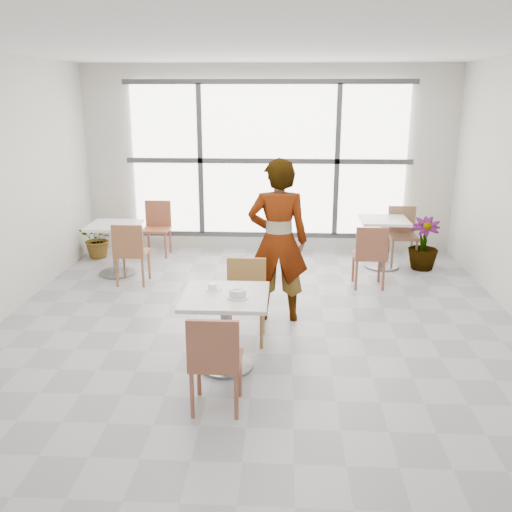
{
  "coord_description": "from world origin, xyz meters",
  "views": [
    {
      "loc": [
        0.28,
        -5.61,
        2.57
      ],
      "look_at": [
        0.0,
        -0.3,
        1.0
      ],
      "focal_mm": 39.16,
      "sensor_mm": 36.0,
      "label": 1
    }
  ],
  "objects_px": {
    "plant_left": "(99,238)",
    "plant_right": "(423,244)",
    "bg_table_left": "(115,242)",
    "bg_table_right": "(383,236)",
    "chair_near": "(215,357)",
    "bg_chair_right_far": "(402,231)",
    "bg_chair_left_far": "(157,224)",
    "coffee_cup": "(212,287)",
    "bg_chair_left_near": "(130,250)",
    "oatmeal_bowl": "(238,293)",
    "main_table": "(226,317)",
    "person": "(278,241)",
    "chair_far": "(246,294)",
    "bg_chair_right_near": "(370,253)"
  },
  "relations": [
    {
      "from": "oatmeal_bowl",
      "to": "person",
      "type": "bearing_deg",
      "value": 75.24
    },
    {
      "from": "bg_table_right",
      "to": "bg_chair_left_far",
      "type": "xyz_separation_m",
      "value": [
        -3.55,
        0.54,
        0.01
      ]
    },
    {
      "from": "person",
      "to": "main_table",
      "type": "bearing_deg",
      "value": 67.74
    },
    {
      "from": "oatmeal_bowl",
      "to": "bg_table_left",
      "type": "height_order",
      "value": "oatmeal_bowl"
    },
    {
      "from": "bg_chair_right_far",
      "to": "plant_right",
      "type": "xyz_separation_m",
      "value": [
        0.25,
        -0.35,
        -0.11
      ]
    },
    {
      "from": "chair_far",
      "to": "person",
      "type": "relative_size",
      "value": 0.46
    },
    {
      "from": "chair_far",
      "to": "oatmeal_bowl",
      "type": "xyz_separation_m",
      "value": [
        -0.02,
        -0.77,
        0.29
      ]
    },
    {
      "from": "chair_near",
      "to": "oatmeal_bowl",
      "type": "xyz_separation_m",
      "value": [
        0.13,
        0.72,
        0.29
      ]
    },
    {
      "from": "chair_far",
      "to": "bg_chair_left_near",
      "type": "height_order",
      "value": "same"
    },
    {
      "from": "bg_chair_left_near",
      "to": "bg_chair_right_far",
      "type": "height_order",
      "value": "same"
    },
    {
      "from": "chair_far",
      "to": "plant_right",
      "type": "xyz_separation_m",
      "value": [
        2.47,
        2.58,
        -0.11
      ]
    },
    {
      "from": "bg_table_left",
      "to": "bg_chair_left_near",
      "type": "height_order",
      "value": "bg_chair_left_near"
    },
    {
      "from": "bg_chair_right_far",
      "to": "plant_right",
      "type": "distance_m",
      "value": 0.44
    },
    {
      "from": "oatmeal_bowl",
      "to": "bg_chair_left_near",
      "type": "distance_m",
      "value": 2.95
    },
    {
      "from": "oatmeal_bowl",
      "to": "chair_far",
      "type": "bearing_deg",
      "value": 88.62
    },
    {
      "from": "plant_right",
      "to": "bg_table_right",
      "type": "bearing_deg",
      "value": 174.17
    },
    {
      "from": "bg_table_left",
      "to": "bg_chair_right_far",
      "type": "height_order",
      "value": "bg_chair_right_far"
    },
    {
      "from": "bg_chair_left_far",
      "to": "plant_right",
      "type": "distance_m",
      "value": 4.19
    },
    {
      "from": "coffee_cup",
      "to": "bg_chair_left_near",
      "type": "bearing_deg",
      "value": 122.5
    },
    {
      "from": "chair_far",
      "to": "main_table",
      "type": "bearing_deg",
      "value": -101.57
    },
    {
      "from": "plant_left",
      "to": "chair_near",
      "type": "bearing_deg",
      "value": -61.23
    },
    {
      "from": "coffee_cup",
      "to": "bg_chair_left_far",
      "type": "bearing_deg",
      "value": 110.35
    },
    {
      "from": "chair_near",
      "to": "coffee_cup",
      "type": "height_order",
      "value": "chair_near"
    },
    {
      "from": "chair_far",
      "to": "bg_table_right",
      "type": "relative_size",
      "value": 1.16
    },
    {
      "from": "chair_far",
      "to": "coffee_cup",
      "type": "distance_m",
      "value": 0.7
    },
    {
      "from": "bg_chair_left_far",
      "to": "bg_chair_right_near",
      "type": "bearing_deg",
      "value": -24.9
    },
    {
      "from": "bg_chair_right_near",
      "to": "bg_chair_left_far",
      "type": "bearing_deg",
      "value": -24.9
    },
    {
      "from": "oatmeal_bowl",
      "to": "chair_near",
      "type": "bearing_deg",
      "value": -100.2
    },
    {
      "from": "bg_table_left",
      "to": "bg_table_right",
      "type": "relative_size",
      "value": 1.0
    },
    {
      "from": "bg_chair_right_far",
      "to": "chair_near",
      "type": "bearing_deg",
      "value": -118.22
    },
    {
      "from": "plant_left",
      "to": "plant_right",
      "type": "bearing_deg",
      "value": -4.13
    },
    {
      "from": "plant_right",
      "to": "coffee_cup",
      "type": "bearing_deg",
      "value": -131.04
    },
    {
      "from": "oatmeal_bowl",
      "to": "bg_chair_right_far",
      "type": "height_order",
      "value": "bg_chair_right_far"
    },
    {
      "from": "plant_left",
      "to": "bg_chair_right_near",
      "type": "bearing_deg",
      "value": -17.01
    },
    {
      "from": "main_table",
      "to": "oatmeal_bowl",
      "type": "height_order",
      "value": "oatmeal_bowl"
    },
    {
      "from": "chair_far",
      "to": "bg_chair_left_far",
      "type": "xyz_separation_m",
      "value": [
        -1.67,
        3.18,
        0.0
      ]
    },
    {
      "from": "main_table",
      "to": "bg_table_left",
      "type": "bearing_deg",
      "value": 124.25
    },
    {
      "from": "chair_near",
      "to": "bg_chair_right_far",
      "type": "bearing_deg",
      "value": -118.22
    },
    {
      "from": "coffee_cup",
      "to": "plant_right",
      "type": "distance_m",
      "value": 4.21
    },
    {
      "from": "chair_far",
      "to": "bg_chair_left_far",
      "type": "distance_m",
      "value": 3.59
    },
    {
      "from": "coffee_cup",
      "to": "bg_table_right",
      "type": "xyz_separation_m",
      "value": [
        2.16,
        3.22,
        -0.29
      ]
    },
    {
      "from": "bg_chair_left_near",
      "to": "bg_chair_left_far",
      "type": "height_order",
      "value": "same"
    },
    {
      "from": "bg_chair_right_far",
      "to": "bg_chair_right_near",
      "type": "bearing_deg",
      "value": -118.25
    },
    {
      "from": "bg_table_right",
      "to": "bg_chair_right_far",
      "type": "xyz_separation_m",
      "value": [
        0.34,
        0.29,
        0.01
      ]
    },
    {
      "from": "main_table",
      "to": "coffee_cup",
      "type": "distance_m",
      "value": 0.31
    },
    {
      "from": "person",
      "to": "bg_table_right",
      "type": "xyz_separation_m",
      "value": [
        1.55,
        2.09,
        -0.46
      ]
    },
    {
      "from": "person",
      "to": "bg_table_right",
      "type": "height_order",
      "value": "person"
    },
    {
      "from": "bg_table_left",
      "to": "bg_table_right",
      "type": "xyz_separation_m",
      "value": [
        3.93,
        0.55,
        0.0
      ]
    },
    {
      "from": "chair_near",
      "to": "person",
      "type": "xyz_separation_m",
      "value": [
        0.48,
        2.04,
        0.44
      ]
    },
    {
      "from": "chair_near",
      "to": "plant_right",
      "type": "distance_m",
      "value": 4.84
    }
  ]
}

